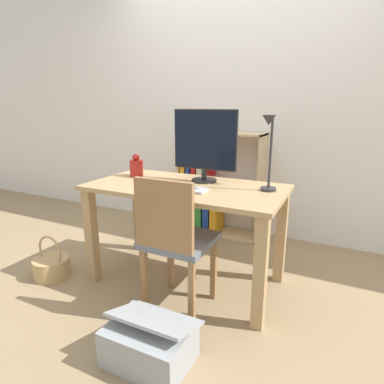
{
  "coord_description": "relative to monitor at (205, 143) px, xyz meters",
  "views": [
    {
      "loc": [
        0.98,
        -1.9,
        1.25
      ],
      "look_at": [
        0.0,
        0.1,
        0.65
      ],
      "focal_mm": 30.0,
      "sensor_mm": 36.0,
      "label": 1
    }
  ],
  "objects": [
    {
      "name": "vase",
      "position": [
        -0.55,
        -0.07,
        -0.21
      ],
      "size": [
        0.1,
        0.1,
        0.17
      ],
      "color": "#B2231E",
      "rests_on": "desk"
    },
    {
      "name": "bookshelf",
      "position": [
        -0.33,
        0.8,
        -0.57
      ],
      "size": [
        0.83,
        0.28,
        1.01
      ],
      "color": "#D8BC8C",
      "rests_on": "ground_plane"
    },
    {
      "name": "storage_box",
      "position": [
        0.13,
        -0.95,
        -0.89
      ],
      "size": [
        0.42,
        0.37,
        0.27
      ],
      "color": "#999EA3",
      "rests_on": "ground_plane"
    },
    {
      "name": "desk",
      "position": [
        -0.07,
        -0.17,
        -0.41
      ],
      "size": [
        1.34,
        0.69,
        0.72
      ],
      "color": "tan",
      "rests_on": "ground_plane"
    },
    {
      "name": "chair",
      "position": [
        0.04,
        -0.53,
        -0.52
      ],
      "size": [
        0.4,
        0.4,
        0.87
      ],
      "rotation": [
        0.0,
        0.0,
        -0.13
      ],
      "color": "slate",
      "rests_on": "ground_plane"
    },
    {
      "name": "keyboard",
      "position": [
        -0.02,
        -0.29,
        -0.27
      ],
      "size": [
        0.32,
        0.13,
        0.02
      ],
      "color": "#B2B2B7",
      "rests_on": "desk"
    },
    {
      "name": "wall_back",
      "position": [
        -0.07,
        0.98,
        0.3
      ],
      "size": [
        8.0,
        0.05,
        2.6
      ],
      "color": "white",
      "rests_on": "ground_plane"
    },
    {
      "name": "basket",
      "position": [
        -0.99,
        -0.58,
        -0.92
      ],
      "size": [
        0.27,
        0.27,
        0.33
      ],
      "color": "tan",
      "rests_on": "ground_plane"
    },
    {
      "name": "ground_plane",
      "position": [
        -0.07,
        -0.17,
        -1.0
      ],
      "size": [
        10.0,
        10.0,
        0.0
      ],
      "primitive_type": "plane",
      "color": "#997F5B"
    },
    {
      "name": "desk_lamp",
      "position": [
        0.48,
        -0.11,
        0.01
      ],
      "size": [
        0.1,
        0.19,
        0.48
      ],
      "color": "#2D2D33",
      "rests_on": "desk"
    },
    {
      "name": "monitor",
      "position": [
        0.0,
        0.0,
        0.0
      ],
      "size": [
        0.47,
        0.18,
        0.51
      ],
      "color": "#232326",
      "rests_on": "desk"
    }
  ]
}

